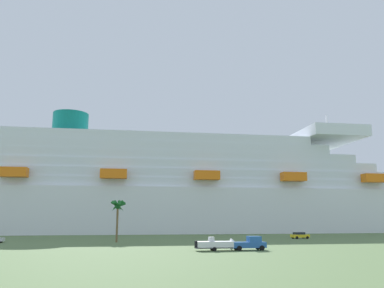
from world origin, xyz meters
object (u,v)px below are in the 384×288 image
Objects in this scene: small_boat_on_trailer at (219,244)px; palm_tree at (118,208)px; parked_car_yellow_taxi at (300,235)px; cruise_ship at (164,193)px; pickup_truck at (250,244)px.

palm_tree reaches higher than small_boat_on_trailer.
parked_car_yellow_taxi is at bearing 10.95° from palm_tree.
parked_car_yellow_taxi is (31.75, -43.09, -12.88)m from cruise_ship.
palm_tree is (-12.06, -51.56, -6.57)m from cruise_ship.
palm_tree is (-22.94, 22.13, 6.10)m from pickup_truck.
small_boat_on_trailer is at bearing -176.68° from pickup_truck.
parked_car_yellow_taxi is (20.86, 30.61, -0.21)m from pickup_truck.
palm_tree is at bearing -103.16° from cruise_ship.
palm_tree is (-17.89, 22.43, 6.19)m from small_boat_on_trailer.
palm_tree is at bearing -169.05° from parked_car_yellow_taxi.
cruise_ship is 30.87× the size of small_boat_on_trailer.
parked_car_yellow_taxi is at bearing -53.62° from cruise_ship.
cruise_ship is at bearing 76.84° from palm_tree.
palm_tree is 45.06m from parked_car_yellow_taxi.
cruise_ship reaches higher than parked_car_yellow_taxi.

